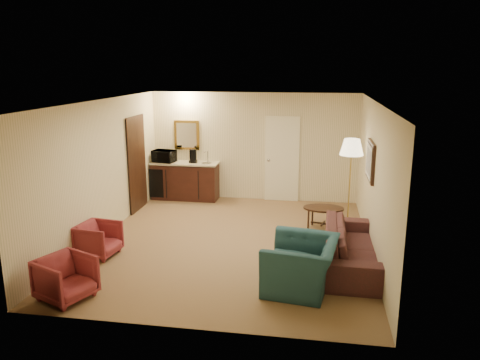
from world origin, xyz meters
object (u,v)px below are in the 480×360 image
object	(u,v)px
wetbar_cabinet	(185,181)
floor_lamp	(350,182)
rose_chair_near	(98,238)
coffee_table	(323,218)
waste_bin	(211,195)
teal_armchair	(301,257)
coffee_maker	(193,156)
sofa	(353,240)
microwave	(164,155)
rose_chair_far	(66,276)

from	to	relation	value
wetbar_cabinet	floor_lamp	bearing A→B (deg)	-18.92
rose_chair_near	coffee_table	xyz separation A→B (m)	(3.84, 1.99, -0.09)
rose_chair_near	waste_bin	world-z (taller)	rose_chair_near
teal_armchair	coffee_maker	xyz separation A→B (m)	(-2.78, 4.36, 0.58)
sofa	microwave	xyz separation A→B (m)	(-4.30, 3.36, 0.66)
rose_chair_far	coffee_maker	size ratio (longest dim) A/B	2.11
floor_lamp	coffee_maker	size ratio (longest dim) A/B	5.52
waste_bin	microwave	world-z (taller)	microwave
rose_chair_near	coffee_table	distance (m)	4.33
rose_chair_near	coffee_table	bearing A→B (deg)	-55.19
rose_chair_near	coffee_maker	xyz separation A→B (m)	(0.72, 3.69, 0.76)
floor_lamp	waste_bin	xyz separation A→B (m)	(-3.20, 1.25, -0.75)
wetbar_cabinet	coffee_maker	xyz separation A→B (m)	(0.22, -0.02, 0.62)
wetbar_cabinet	waste_bin	bearing A→B (deg)	-6.15
wetbar_cabinet	coffee_table	distance (m)	3.76
rose_chair_far	floor_lamp	world-z (taller)	floor_lamp
floor_lamp	microwave	size ratio (longest dim) A/B	3.41
teal_armchair	rose_chair_near	size ratio (longest dim) A/B	1.76
coffee_maker	waste_bin	bearing A→B (deg)	8.57
waste_bin	coffee_maker	xyz separation A→B (m)	(-0.43, 0.05, 0.94)
waste_bin	coffee_maker	world-z (taller)	coffee_maker
rose_chair_far	waste_bin	world-z (taller)	rose_chair_far
teal_armchair	wetbar_cabinet	bearing A→B (deg)	-137.53
rose_chair_near	coffee_maker	bearing A→B (deg)	-3.55
floor_lamp	wetbar_cabinet	bearing A→B (deg)	161.08
rose_chair_near	floor_lamp	world-z (taller)	floor_lamp
coffee_table	waste_bin	size ratio (longest dim) A/B	2.73
waste_bin	microwave	xyz separation A→B (m)	(-1.15, 0.01, 0.95)
sofa	rose_chair_near	xyz separation A→B (m)	(-4.30, -0.29, -0.12)
waste_bin	rose_chair_far	bearing A→B (deg)	-99.88
teal_armchair	waste_bin	xyz separation A→B (m)	(-2.34, 4.31, -0.35)
coffee_maker	rose_chair_near	bearing A→B (deg)	-85.72
sofa	teal_armchair	size ratio (longest dim) A/B	1.99
rose_chair_far	coffee_maker	world-z (taller)	coffee_maker
sofa	floor_lamp	xyz separation A→B (m)	(0.05, 2.10, 0.46)
sofa	waste_bin	size ratio (longest dim) A/B	7.72
sofa	teal_armchair	xyz separation A→B (m)	(-0.81, -0.96, 0.05)
teal_armchair	microwave	size ratio (longest dim) A/B	2.16
wetbar_cabinet	sofa	world-z (taller)	wetbar_cabinet
coffee_table	waste_bin	distance (m)	3.16
sofa	rose_chair_near	size ratio (longest dim) A/B	3.51
coffee_table	sofa	bearing A→B (deg)	-74.88
coffee_table	teal_armchair	bearing A→B (deg)	-97.48
rose_chair_far	coffee_table	distance (m)	5.03
teal_armchair	waste_bin	bearing A→B (deg)	-143.35
teal_armchair	rose_chair_near	xyz separation A→B (m)	(-3.49, 0.67, -0.18)
wetbar_cabinet	rose_chair_far	size ratio (longest dim) A/B	2.39
waste_bin	microwave	size ratio (longest dim) A/B	0.56
sofa	floor_lamp	size ratio (longest dim) A/B	1.26
waste_bin	rose_chair_near	bearing A→B (deg)	-107.54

